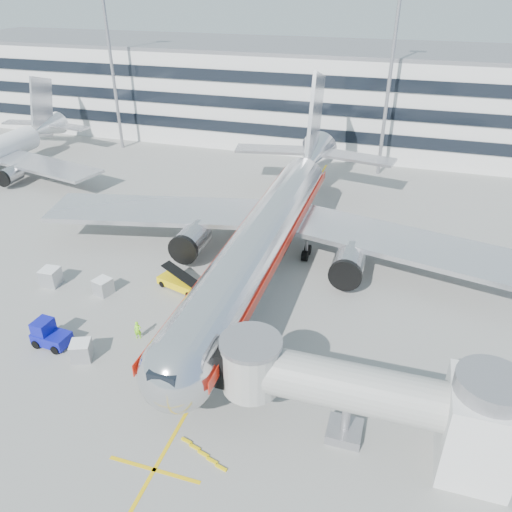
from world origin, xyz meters
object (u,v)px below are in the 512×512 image
(cargo_container_front, at_px, (81,351))
(cargo_container_right, at_px, (51,277))
(cargo_container_left, at_px, (103,286))
(main_jet, at_px, (271,226))
(ramp_worker, at_px, (138,330))
(belt_loader, at_px, (180,283))
(baggage_tug, at_px, (49,335))

(cargo_container_front, bearing_deg, cargo_container_right, 137.39)
(cargo_container_left, bearing_deg, cargo_container_right, -178.87)
(main_jet, distance_m, ramp_worker, 16.79)
(main_jet, xyz_separation_m, cargo_container_front, (-9.93, -18.37, -3.46))
(belt_loader, height_order, baggage_tug, belt_loader)
(cargo_container_right, bearing_deg, belt_loader, 14.01)
(ramp_worker, bearing_deg, cargo_container_left, 122.51)
(baggage_tug, height_order, cargo_container_front, baggage_tug)
(cargo_container_front, bearing_deg, main_jet, 61.60)
(cargo_container_left, distance_m, ramp_worker, 7.97)
(cargo_container_left, bearing_deg, main_jet, 36.81)
(belt_loader, height_order, cargo_container_left, belt_loader)
(ramp_worker, bearing_deg, main_jet, 44.99)
(main_jet, xyz_separation_m, ramp_worker, (-7.03, -14.86, -3.44))
(belt_loader, bearing_deg, cargo_container_right, -165.99)
(baggage_tug, distance_m, ramp_worker, 6.92)
(main_jet, relative_size, baggage_tug, 16.85)
(ramp_worker, bearing_deg, belt_loader, 69.21)
(cargo_container_left, bearing_deg, cargo_container_front, -67.99)
(cargo_container_front, bearing_deg, baggage_tug, 167.88)
(cargo_container_right, bearing_deg, main_jet, 28.03)
(belt_loader, bearing_deg, cargo_container_left, -155.79)
(cargo_container_front, bearing_deg, cargo_container_left, 112.01)
(ramp_worker, bearing_deg, baggage_tug, -176.04)
(cargo_container_right, relative_size, cargo_container_front, 0.90)
(belt_loader, distance_m, cargo_container_front, 11.70)
(main_jet, xyz_separation_m, belt_loader, (-6.88, -7.08, -3.59))
(main_jet, height_order, ramp_worker, main_jet)
(main_jet, bearing_deg, belt_loader, -134.21)
(belt_loader, xyz_separation_m, baggage_tug, (-6.49, -10.56, 0.31))
(baggage_tug, xyz_separation_m, cargo_container_left, (0.05, 7.66, -0.18))
(cargo_container_right, bearing_deg, cargo_container_front, -42.61)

